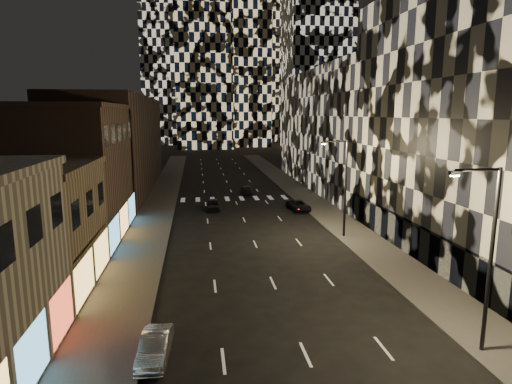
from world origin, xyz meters
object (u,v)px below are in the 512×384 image
object	(u,v)px
car_silver_parked	(155,347)
car_dark_rightlane	(299,206)
car_dark_oncoming	(247,190)
car_dark_midlane	(213,205)
streetlight_far	(343,181)
streetlight_near	(487,248)

from	to	relation	value
car_silver_parked	car_dark_rightlane	size ratio (longest dim) A/B	0.84
car_dark_oncoming	car_dark_midlane	bearing A→B (deg)	70.00
car_silver_parked	car_dark_rightlane	bearing A→B (deg)	68.71
streetlight_far	car_dark_midlane	distance (m)	18.13
car_dark_oncoming	car_dark_rightlane	xyz separation A→B (m)	(4.89, -11.89, 0.03)
car_dark_oncoming	car_dark_rightlane	world-z (taller)	car_dark_rightlane
streetlight_near	car_dark_midlane	bearing A→B (deg)	109.13
streetlight_near	car_dark_oncoming	bearing A→B (deg)	98.18
streetlight_far	car_silver_parked	size ratio (longest dim) A/B	2.41
streetlight_near	car_dark_rightlane	bearing A→B (deg)	92.46
car_silver_parked	streetlight_near	bearing A→B (deg)	-1.80
streetlight_far	car_dark_midlane	size ratio (longest dim) A/B	2.27
streetlight_far	car_dark_oncoming	world-z (taller)	streetlight_far
car_dark_midlane	car_dark_rightlane	bearing A→B (deg)	-7.07
car_dark_midlane	car_dark_rightlane	size ratio (longest dim) A/B	0.89
streetlight_near	car_dark_midlane	world-z (taller)	streetlight_near
car_dark_midlane	car_silver_parked	bearing A→B (deg)	-95.04
car_silver_parked	car_dark_rightlane	distance (m)	33.12
car_dark_oncoming	car_silver_parked	bearing A→B (deg)	84.71
streetlight_near	streetlight_far	distance (m)	20.00
car_dark_rightlane	car_silver_parked	bearing A→B (deg)	-122.11
car_silver_parked	streetlight_far	bearing A→B (deg)	53.88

